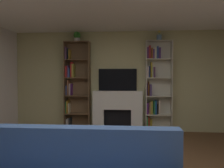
% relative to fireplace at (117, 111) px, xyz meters
% --- Properties ---
extents(wall_back_accent, '(5.47, 0.06, 2.55)m').
position_rel_fireplace_xyz_m(wall_back_accent, '(0.00, 0.13, 0.74)').
color(wall_back_accent, tan).
rests_on(wall_back_accent, ground_plane).
extents(fireplace, '(1.35, 0.50, 1.03)m').
position_rel_fireplace_xyz_m(fireplace, '(0.00, 0.00, 0.00)').
color(fireplace, white).
rests_on(fireplace, ground_plane).
extents(tv, '(0.97, 0.06, 0.56)m').
position_rel_fireplace_xyz_m(tv, '(0.00, 0.07, 0.78)').
color(tv, black).
rests_on(tv, fireplace).
extents(bookshelf_left, '(0.64, 0.28, 2.28)m').
position_rel_fireplace_xyz_m(bookshelf_left, '(-1.09, 0.01, 0.60)').
color(bookshelf_left, brown).
rests_on(bookshelf_left, ground_plane).
extents(bookshelf_right, '(0.64, 0.27, 2.28)m').
position_rel_fireplace_xyz_m(bookshelf_right, '(0.95, 0.01, 0.59)').
color(bookshelf_right, beige).
rests_on(bookshelf_right, ground_plane).
extents(potted_plant, '(0.18, 0.18, 0.25)m').
position_rel_fireplace_xyz_m(potted_plant, '(-1.02, -0.05, 1.87)').
color(potted_plant, silver).
rests_on(potted_plant, bookshelf_left).
extents(vase_with_flowers, '(0.12, 0.12, 0.25)m').
position_rel_fireplace_xyz_m(vase_with_flowers, '(1.02, -0.05, 1.84)').
color(vase_with_flowers, slate).
rests_on(vase_with_flowers, bookshelf_right).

